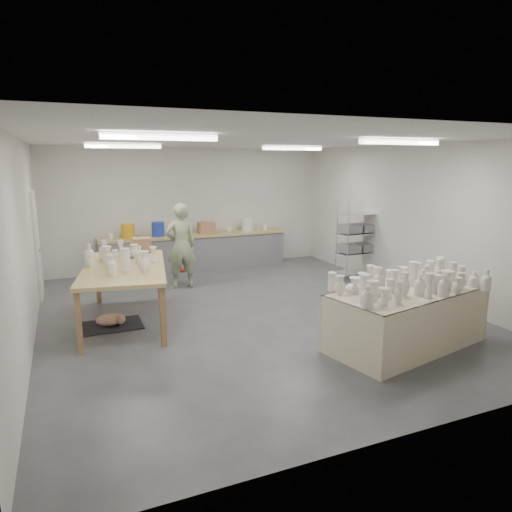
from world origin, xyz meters
name	(u,v)px	position (x,y,z in m)	size (l,w,h in m)	color
room	(244,197)	(-0.11, 0.08, 2.06)	(8.00, 8.02, 3.00)	#424449
back_counter	(195,251)	(-0.01, 3.68, 0.49)	(4.60, 0.60, 1.24)	tan
wire_shelf	(358,239)	(3.20, 1.40, 0.92)	(0.88, 0.48, 1.80)	silver
drying_table	(407,315)	(1.52, -2.21, 0.47)	(2.56, 1.61, 1.21)	olive
work_table	(125,264)	(-2.08, 0.54, 0.97)	(1.72, 2.76, 1.34)	tan
rug	(111,326)	(-2.38, 0.32, 0.01)	(1.00, 0.70, 0.02)	black
cat	(112,319)	(-2.36, 0.30, 0.12)	(0.46, 0.35, 0.19)	white
potter	(181,246)	(-0.71, 2.22, 0.91)	(0.66, 0.43, 1.81)	#9EAB85
red_stool	(179,271)	(-0.71, 2.49, 0.30)	(0.39, 0.39, 0.33)	red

